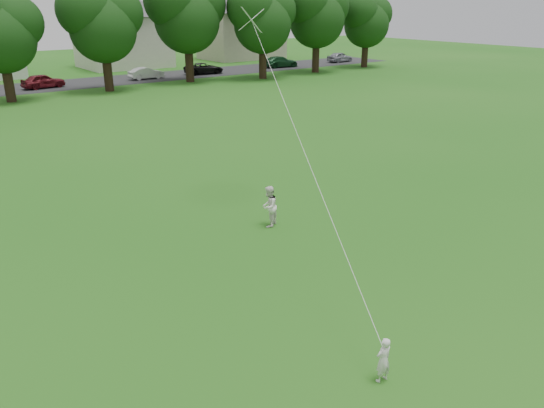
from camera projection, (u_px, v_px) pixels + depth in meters
ground at (338, 312)px, 12.78m from camera, size 160.00×160.00×0.00m
toddler at (383, 360)px, 10.31m from camera, size 0.37×0.26×0.98m
older_boy at (269, 206)px, 17.46m from camera, size 0.85×0.81×1.39m
kite at (299, 139)px, 14.19m from camera, size 2.61×5.77×12.44m
tree_row at (16, 14)px, 38.16m from camera, size 81.20×8.57×10.66m
parked_cars at (34, 82)px, 45.07m from camera, size 72.17×2.35×1.28m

